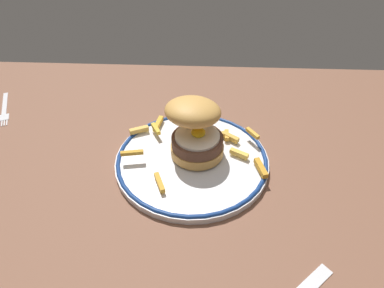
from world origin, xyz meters
The scene contains 5 objects.
ground_plane centered at (0.00, 0.00, -2.00)cm, with size 147.93×85.01×4.00cm, color brown.
dinner_plate centered at (4.31, 3.01, 0.84)cm, with size 28.50×28.50×1.60cm.
burger centered at (4.76, 4.97, 6.98)cm, with size 13.06×13.41×11.25cm.
fries_pile centered at (4.87, 7.66, 2.37)cm, with size 26.38×22.88×2.52cm.
fork centered at (-39.59, 18.68, 0.18)cm, with size 7.02×13.75×0.36cm.
Camera 1 is at (6.50, -42.92, 43.08)cm, focal length 31.20 mm.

